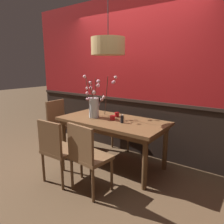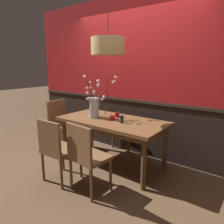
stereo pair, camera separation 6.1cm
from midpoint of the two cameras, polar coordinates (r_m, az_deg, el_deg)
The scene contains 12 objects.
ground_plane at distance 3.54m, azimuth -0.51°, elevation -13.94°, with size 24.00×24.00×0.00m, color brown.
back_wall at distance 3.75m, azimuth 5.81°, elevation 9.33°, with size 4.89×0.14×2.76m.
dining_table at distance 3.30m, azimuth -0.53°, elevation -3.53°, with size 1.71×0.85×0.75m.
chair_near_side_left at distance 2.95m, azimuth -15.26°, elevation -9.42°, with size 0.45×0.44×0.89m.
chair_far_side_left at distance 4.11m, azimuth 4.00°, elevation -2.35°, with size 0.46×0.45×0.94m.
chair_near_side_right at distance 2.63m, azimuth -7.47°, elevation -11.42°, with size 0.48×0.43×0.91m.
chair_head_west_end at distance 4.16m, azimuth -14.51°, elevation -2.49°, with size 0.41×0.47×0.93m.
vase_with_blossoms at distance 3.39m, azimuth -5.26°, elevation 2.01°, with size 0.40×0.47×0.69m.
candle_holder_nearer_center at distance 3.24m, azimuth -0.38°, elevation -1.58°, with size 0.08×0.08×0.07m.
candle_holder_nearer_edge at distance 3.46m, azimuth 0.85°, elevation -0.65°, with size 0.08×0.08×0.07m.
condiment_bottle at distance 3.08m, azimuth 2.20°, elevation -1.91°, with size 0.05×0.05×0.13m.
pendant_lamp at distance 3.16m, azimuth -1.66°, elevation 17.52°, with size 0.49×0.49×1.03m.
Camera 1 is at (1.87, -2.56, 1.59)m, focal length 33.43 mm.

